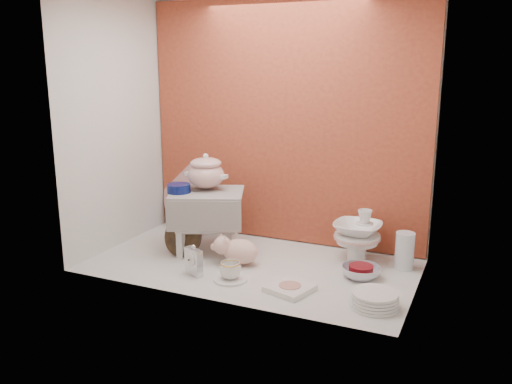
{
  "coord_description": "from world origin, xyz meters",
  "views": [
    {
      "loc": [
        1.19,
        -2.59,
        1.11
      ],
      "look_at": [
        0.02,
        0.02,
        0.42
      ],
      "focal_mm": 37.63,
      "sensor_mm": 36.0,
      "label": 1
    }
  ],
  "objects_px": {
    "blue_white_vase": "(192,216)",
    "mantel_clock": "(194,260)",
    "dinner_plate_stack": "(375,299)",
    "crystal_bowl": "(361,272)",
    "gold_rim_teacup": "(230,270)",
    "floral_platter": "(189,197)",
    "soup_tureen": "(206,171)",
    "plush_pig": "(240,251)",
    "step_stool": "(208,221)",
    "porcelain_tower": "(357,235)"
  },
  "relations": [
    {
      "from": "soup_tureen",
      "to": "plush_pig",
      "type": "bearing_deg",
      "value": -29.71
    },
    {
      "from": "porcelain_tower",
      "to": "dinner_plate_stack",
      "type": "bearing_deg",
      "value": -68.18
    },
    {
      "from": "step_stool",
      "to": "gold_rim_teacup",
      "type": "relative_size",
      "value": 3.77
    },
    {
      "from": "crystal_bowl",
      "to": "gold_rim_teacup",
      "type": "bearing_deg",
      "value": -152.92
    },
    {
      "from": "soup_tureen",
      "to": "mantel_clock",
      "type": "xyz_separation_m",
      "value": [
        0.15,
        -0.42,
        -0.39
      ]
    },
    {
      "from": "soup_tureen",
      "to": "floral_platter",
      "type": "relative_size",
      "value": 0.58
    },
    {
      "from": "step_stool",
      "to": "crystal_bowl",
      "type": "height_order",
      "value": "step_stool"
    },
    {
      "from": "floral_platter",
      "to": "crystal_bowl",
      "type": "height_order",
      "value": "floral_platter"
    },
    {
      "from": "plush_pig",
      "to": "mantel_clock",
      "type": "bearing_deg",
      "value": -125.11
    },
    {
      "from": "mantel_clock",
      "to": "crystal_bowl",
      "type": "distance_m",
      "value": 0.89
    },
    {
      "from": "mantel_clock",
      "to": "porcelain_tower",
      "type": "distance_m",
      "value": 0.94
    },
    {
      "from": "soup_tureen",
      "to": "dinner_plate_stack",
      "type": "xyz_separation_m",
      "value": [
        1.12,
        -0.41,
        -0.44
      ]
    },
    {
      "from": "crystal_bowl",
      "to": "step_stool",
      "type": "bearing_deg",
      "value": 177.22
    },
    {
      "from": "step_stool",
      "to": "soup_tureen",
      "type": "xyz_separation_m",
      "value": [
        -0.03,
        0.05,
        0.29
      ]
    },
    {
      "from": "blue_white_vase",
      "to": "gold_rim_teacup",
      "type": "relative_size",
      "value": 2.15
    },
    {
      "from": "soup_tureen",
      "to": "blue_white_vase",
      "type": "distance_m",
      "value": 0.48
    },
    {
      "from": "soup_tureen",
      "to": "gold_rim_teacup",
      "type": "height_order",
      "value": "soup_tureen"
    },
    {
      "from": "crystal_bowl",
      "to": "floral_platter",
      "type": "bearing_deg",
      "value": 163.62
    },
    {
      "from": "floral_platter",
      "to": "plush_pig",
      "type": "bearing_deg",
      "value": -37.11
    },
    {
      "from": "floral_platter",
      "to": "gold_rim_teacup",
      "type": "height_order",
      "value": "floral_platter"
    },
    {
      "from": "mantel_clock",
      "to": "plush_pig",
      "type": "distance_m",
      "value": 0.29
    },
    {
      "from": "blue_white_vase",
      "to": "plush_pig",
      "type": "height_order",
      "value": "blue_white_vase"
    },
    {
      "from": "gold_rim_teacup",
      "to": "crystal_bowl",
      "type": "height_order",
      "value": "gold_rim_teacup"
    },
    {
      "from": "gold_rim_teacup",
      "to": "porcelain_tower",
      "type": "relative_size",
      "value": 0.36
    },
    {
      "from": "floral_platter",
      "to": "gold_rim_teacup",
      "type": "xyz_separation_m",
      "value": [
        0.66,
        -0.69,
        -0.17
      ]
    },
    {
      "from": "blue_white_vase",
      "to": "gold_rim_teacup",
      "type": "distance_m",
      "value": 0.86
    },
    {
      "from": "step_stool",
      "to": "crystal_bowl",
      "type": "distance_m",
      "value": 0.96
    },
    {
      "from": "soup_tureen",
      "to": "dinner_plate_stack",
      "type": "relative_size",
      "value": 1.13
    },
    {
      "from": "floral_platter",
      "to": "mantel_clock",
      "type": "bearing_deg",
      "value": -57.48
    },
    {
      "from": "plush_pig",
      "to": "porcelain_tower",
      "type": "bearing_deg",
      "value": 27.34
    },
    {
      "from": "blue_white_vase",
      "to": "mantel_clock",
      "type": "relative_size",
      "value": 1.45
    },
    {
      "from": "plush_pig",
      "to": "dinner_plate_stack",
      "type": "xyz_separation_m",
      "value": [
        0.81,
        -0.23,
        -0.04
      ]
    },
    {
      "from": "step_stool",
      "to": "dinner_plate_stack",
      "type": "xyz_separation_m",
      "value": [
        1.09,
        -0.36,
        -0.15
      ]
    },
    {
      "from": "floral_platter",
      "to": "porcelain_tower",
      "type": "height_order",
      "value": "floral_platter"
    },
    {
      "from": "porcelain_tower",
      "to": "crystal_bowl",
      "type": "bearing_deg",
      "value": -70.95
    },
    {
      "from": "step_stool",
      "to": "blue_white_vase",
      "type": "relative_size",
      "value": 1.75
    },
    {
      "from": "plush_pig",
      "to": "crystal_bowl",
      "type": "height_order",
      "value": "plush_pig"
    },
    {
      "from": "floral_platter",
      "to": "porcelain_tower",
      "type": "distance_m",
      "value": 1.2
    },
    {
      "from": "mantel_clock",
      "to": "gold_rim_teacup",
      "type": "bearing_deg",
      "value": 26.55
    },
    {
      "from": "gold_rim_teacup",
      "to": "porcelain_tower",
      "type": "height_order",
      "value": "porcelain_tower"
    },
    {
      "from": "mantel_clock",
      "to": "gold_rim_teacup",
      "type": "xyz_separation_m",
      "value": [
        0.21,
        0.01,
        -0.03
      ]
    },
    {
      "from": "blue_white_vase",
      "to": "gold_rim_teacup",
      "type": "xyz_separation_m",
      "value": [
        0.6,
        -0.62,
        -0.06
      ]
    },
    {
      "from": "mantel_clock",
      "to": "gold_rim_teacup",
      "type": "height_order",
      "value": "mantel_clock"
    },
    {
      "from": "dinner_plate_stack",
      "to": "crystal_bowl",
      "type": "relative_size",
      "value": 1.13
    },
    {
      "from": "blue_white_vase",
      "to": "crystal_bowl",
      "type": "distance_m",
      "value": 1.25
    },
    {
      "from": "plush_pig",
      "to": "dinner_plate_stack",
      "type": "relative_size",
      "value": 1.15
    },
    {
      "from": "soup_tureen",
      "to": "plush_pig",
      "type": "distance_m",
      "value": 0.53
    },
    {
      "from": "soup_tureen",
      "to": "crystal_bowl",
      "type": "xyz_separation_m",
      "value": [
        0.98,
        -0.09,
        -0.45
      ]
    },
    {
      "from": "floral_platter",
      "to": "mantel_clock",
      "type": "xyz_separation_m",
      "value": [
        0.45,
        -0.7,
        -0.14
      ]
    },
    {
      "from": "plush_pig",
      "to": "dinner_plate_stack",
      "type": "height_order",
      "value": "plush_pig"
    }
  ]
}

